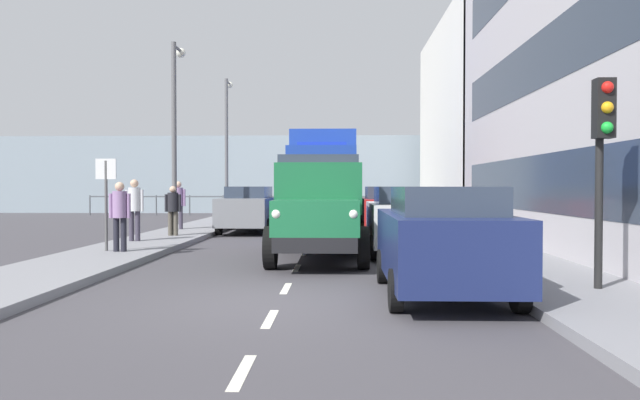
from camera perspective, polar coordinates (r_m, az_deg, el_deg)
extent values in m
plane|color=#423F44|center=(18.85, -0.92, -3.97)|extent=(80.00, 80.00, 0.00)
cube|color=gray|center=(19.19, 13.01, -3.69)|extent=(2.30, 35.52, 0.15)
cube|color=gray|center=(19.62, -14.53, -3.59)|extent=(2.30, 35.52, 0.15)
cube|color=silver|center=(5.92, -7.26, -15.61)|extent=(0.12, 1.10, 0.01)
cube|color=silver|center=(8.10, -4.68, -10.99)|extent=(0.12, 1.10, 0.01)
cube|color=silver|center=(10.41, -3.19, -8.23)|extent=(0.12, 1.10, 0.01)
cube|color=silver|center=(12.96, -2.18, -6.35)|extent=(0.12, 1.10, 0.01)
cube|color=silver|center=(15.79, -1.45, -4.98)|extent=(0.12, 1.10, 0.01)
cube|color=silver|center=(18.06, -1.04, -4.19)|extent=(0.12, 1.10, 0.01)
cube|color=silver|center=(21.03, -0.63, -3.42)|extent=(0.12, 1.10, 0.01)
cube|color=silver|center=(23.95, -0.33, -2.84)|extent=(0.12, 1.10, 0.01)
cube|color=silver|center=(26.15, -0.15, -2.49)|extent=(0.12, 1.10, 0.01)
cube|color=silver|center=(28.83, 0.04, -2.14)|extent=(0.12, 1.10, 0.01)
cube|color=silver|center=(31.61, 0.20, -1.84)|extent=(0.12, 1.10, 0.01)
cube|color=silver|center=(34.44, 0.33, -1.59)|extent=(0.12, 1.10, 0.01)
cube|color=#2D3847|center=(14.05, 22.24, 1.49)|extent=(0.08, 18.83, 1.40)
cube|color=#2D3847|center=(14.38, 22.34, 13.54)|extent=(0.08, 18.83, 1.40)
cube|color=silver|center=(31.92, 18.54, 6.88)|extent=(8.49, 13.11, 9.76)
cube|color=#84939E|center=(39.53, 0.53, 2.40)|extent=(80.00, 0.80, 5.00)
cylinder|color=#4C5156|center=(38.25, 21.86, -0.50)|extent=(0.08, 0.08, 1.20)
cylinder|color=#4C5156|center=(37.61, 19.00, -0.51)|extent=(0.08, 0.08, 1.20)
cylinder|color=#4C5156|center=(37.07, 16.04, -0.51)|extent=(0.08, 0.08, 1.20)
cylinder|color=#4C5156|center=(36.63, 13.01, -0.52)|extent=(0.08, 0.08, 1.20)
cylinder|color=#4C5156|center=(36.29, 9.91, -0.52)|extent=(0.08, 0.08, 1.20)
cylinder|color=#4C5156|center=(36.07, 6.76, -0.52)|extent=(0.08, 0.08, 1.20)
cylinder|color=#4C5156|center=(35.95, 3.58, -0.52)|extent=(0.08, 0.08, 1.20)
cylinder|color=#4C5156|center=(35.94, 0.40, -0.52)|extent=(0.08, 0.08, 1.20)
cylinder|color=#4C5156|center=(36.05, -2.78, -0.51)|extent=(0.08, 0.08, 1.20)
cylinder|color=#4C5156|center=(36.26, -5.94, -0.51)|extent=(0.08, 0.08, 1.20)
cylinder|color=#4C5156|center=(36.59, -9.04, -0.50)|extent=(0.08, 0.08, 1.20)
cylinder|color=#4C5156|center=(37.02, -12.08, -0.49)|extent=(0.08, 0.08, 1.20)
cylinder|color=#4C5156|center=(37.55, -15.05, -0.48)|extent=(0.08, 0.08, 1.20)
cylinder|color=#4C5156|center=(38.18, -17.92, -0.47)|extent=(0.08, 0.08, 1.20)
cylinder|color=#4C5156|center=(38.90, -20.69, -0.46)|extent=(0.08, 0.08, 1.20)
cube|color=#4C5156|center=(35.93, 0.40, 0.31)|extent=(28.00, 0.08, 0.08)
cube|color=black|center=(14.36, -0.05, -3.21)|extent=(1.64, 5.60, 0.30)
cube|color=#196038|center=(12.49, -0.33, -1.59)|extent=(1.72, 1.90, 0.70)
cube|color=silver|center=(11.60, -0.50, -1.95)|extent=(1.16, 0.08, 0.56)
sphere|color=white|center=(11.58, 3.14, -1.32)|extent=(0.20, 0.20, 0.20)
sphere|color=white|center=(11.64, -4.11, -1.30)|extent=(0.20, 0.20, 0.20)
cube|color=#196038|center=(13.98, -0.10, 1.08)|extent=(1.93, 1.34, 1.15)
cube|color=#2D3847|center=(13.99, -0.10, 3.02)|extent=(1.78, 1.23, 0.56)
cube|color=#2D2319|center=(15.69, 0.11, -1.99)|extent=(2.10, 2.80, 0.16)
cube|color=black|center=(15.67, 3.80, -0.82)|extent=(0.08, 2.80, 0.56)
cube|color=black|center=(15.74, -3.56, -0.81)|extent=(0.08, 2.80, 0.56)
cylinder|color=black|center=(12.70, 4.07, -4.48)|extent=(0.24, 0.90, 0.90)
cylinder|color=black|center=(12.78, -4.65, -4.45)|extent=(0.24, 0.90, 0.90)
cylinder|color=black|center=(15.91, 3.62, -3.32)|extent=(0.24, 0.90, 0.90)
cylinder|color=black|center=(15.97, -3.34, -3.30)|extent=(0.24, 0.90, 0.90)
cube|color=#193899|center=(21.66, 0.17, 1.53)|extent=(2.40, 2.21, 2.60)
cube|color=#2D3847|center=(21.67, 0.17, 3.04)|extent=(2.20, 2.04, 0.80)
cube|color=#1933B2|center=(21.71, 0.17, 5.23)|extent=(1.75, 0.20, 0.16)
cube|color=#193899|center=(25.66, 0.43, 2.72)|extent=(2.50, 5.95, 3.00)
cube|color=black|center=(24.74, 0.38, -1.10)|extent=(2.00, 8.08, 0.36)
cylinder|color=black|center=(21.78, 3.21, -1.89)|extent=(0.28, 1.04, 1.04)
cylinder|color=black|center=(21.84, -2.84, -1.88)|extent=(0.28, 1.04, 1.04)
cylinder|color=black|center=(25.39, 3.01, -1.44)|extent=(0.28, 1.04, 1.04)
cylinder|color=black|center=(25.44, -2.18, -1.44)|extent=(0.28, 1.04, 1.04)
cylinder|color=black|center=(27.51, 2.92, -1.23)|extent=(0.28, 1.04, 1.04)
cylinder|color=black|center=(27.56, -1.87, -1.23)|extent=(0.28, 1.04, 1.04)
cube|color=navy|center=(9.78, 11.35, -4.17)|extent=(1.77, 4.08, 1.00)
cube|color=#2D3847|center=(9.54, 11.56, -0.03)|extent=(1.45, 2.24, 0.42)
cylinder|color=black|center=(10.99, 5.87, -6.17)|extent=(0.18, 0.60, 0.60)
cylinder|color=black|center=(11.23, 14.53, -6.04)|extent=(0.18, 0.60, 0.60)
cylinder|color=black|center=(8.49, 7.09, -8.38)|extent=(0.18, 0.60, 0.60)
cylinder|color=black|center=(8.81, 18.18, -8.09)|extent=(0.18, 0.60, 0.60)
cube|color=white|center=(15.54, 7.79, -2.14)|extent=(1.70, 3.93, 1.00)
cube|color=#2D3847|center=(15.32, 7.88, 0.47)|extent=(1.39, 2.16, 0.42)
cylinder|color=black|center=(16.73, 4.60, -3.61)|extent=(0.18, 0.60, 0.60)
cylinder|color=black|center=(16.88, 10.08, -3.58)|extent=(0.18, 0.60, 0.60)
cylinder|color=black|center=(14.30, 5.07, -4.44)|extent=(0.18, 0.60, 0.60)
cylinder|color=black|center=(14.48, 11.47, -4.39)|extent=(0.18, 0.60, 0.60)
cube|color=#B21E1E|center=(21.43, 6.15, -1.20)|extent=(1.66, 3.94, 1.00)
cube|color=#2D3847|center=(21.21, 6.19, 0.69)|extent=(1.37, 2.17, 0.42)
cylinder|color=black|center=(22.63, 3.91, -2.33)|extent=(0.18, 0.60, 0.60)
cylinder|color=black|center=(22.74, 7.90, -2.33)|extent=(0.18, 0.60, 0.60)
cylinder|color=black|center=(20.19, 4.17, -2.77)|extent=(0.18, 0.60, 0.60)
cylinder|color=black|center=(20.32, 8.63, -2.76)|extent=(0.18, 0.60, 0.60)
cube|color=slate|center=(23.09, -6.67, -1.03)|extent=(1.78, 4.67, 1.00)
cube|color=#2D3847|center=(23.27, -6.61, 0.74)|extent=(1.46, 2.57, 0.42)
cylinder|color=black|center=(21.57, -5.02, -2.51)|extent=(0.18, 0.60, 0.60)
cylinder|color=black|center=(21.84, -9.42, -2.48)|extent=(0.18, 0.60, 0.60)
cylinder|color=black|center=(24.44, -4.21, -2.07)|extent=(0.18, 0.60, 0.60)
cylinder|color=black|center=(24.67, -8.11, -2.04)|extent=(0.18, 0.60, 0.60)
cylinder|color=black|center=(15.49, -17.86, -3.10)|extent=(0.14, 0.14, 0.82)
cylinder|color=black|center=(15.55, -18.49, -3.09)|extent=(0.14, 0.14, 0.82)
cylinder|color=gray|center=(15.49, -18.19, -0.40)|extent=(0.34, 0.34, 0.65)
cylinder|color=gray|center=(15.41, -17.42, -0.52)|extent=(0.09, 0.09, 0.59)
cylinder|color=gray|center=(15.56, -18.95, -0.52)|extent=(0.09, 0.09, 0.59)
sphere|color=tan|center=(15.48, -18.20, 1.20)|extent=(0.22, 0.22, 0.22)
cylinder|color=#383342|center=(18.36, -16.66, -2.35)|extent=(0.14, 0.14, 0.86)
cylinder|color=#383342|center=(18.41, -17.19, -2.34)|extent=(0.14, 0.14, 0.86)
cylinder|color=silver|center=(18.35, -16.94, 0.06)|extent=(0.34, 0.34, 0.68)
cylinder|color=silver|center=(18.28, -16.28, -0.05)|extent=(0.09, 0.09, 0.63)
cylinder|color=silver|center=(18.43, -17.58, -0.04)|extent=(0.09, 0.09, 0.63)
sphere|color=tan|center=(18.35, -16.95, 1.49)|extent=(0.23, 0.23, 0.23)
cylinder|color=#4C473D|center=(20.08, -13.32, -2.15)|extent=(0.14, 0.14, 0.77)
cylinder|color=#4C473D|center=(20.13, -13.81, -2.15)|extent=(0.14, 0.14, 0.77)
cylinder|color=black|center=(20.08, -13.57, -0.19)|extent=(0.34, 0.34, 0.61)
cylinder|color=black|center=(20.02, -12.97, -0.28)|extent=(0.09, 0.09, 0.56)
cylinder|color=black|center=(20.14, -14.18, -0.28)|extent=(0.09, 0.09, 0.56)
sphere|color=tan|center=(20.07, -13.58, 0.98)|extent=(0.21, 0.21, 0.21)
cylinder|color=#383342|center=(23.08, -12.86, -1.60)|extent=(0.14, 0.14, 0.85)
cylinder|color=#383342|center=(23.13, -13.29, -1.60)|extent=(0.14, 0.14, 0.85)
cylinder|color=gray|center=(23.08, -13.09, 0.30)|extent=(0.34, 0.34, 0.68)
cylinder|color=gray|center=(23.03, -12.56, 0.21)|extent=(0.09, 0.09, 0.62)
cylinder|color=gray|center=(23.14, -13.61, 0.21)|extent=(0.09, 0.09, 0.62)
sphere|color=tan|center=(23.08, -13.09, 1.42)|extent=(0.23, 0.23, 0.23)
cylinder|color=black|center=(10.31, 24.61, 1.31)|extent=(0.12, 0.12, 3.20)
cube|color=black|center=(10.25, 24.97, 7.75)|extent=(0.28, 0.24, 0.90)
sphere|color=red|center=(10.18, 25.26, 9.50)|extent=(0.18, 0.18, 0.18)
sphere|color=orange|center=(10.14, 25.24, 7.82)|extent=(0.18, 0.18, 0.18)
sphere|color=green|center=(10.11, 25.22, 6.13)|extent=(0.18, 0.18, 0.18)
cylinder|color=#59595B|center=(20.24, -13.47, 5.56)|extent=(0.16, 0.16, 6.20)
cylinder|color=#59595B|center=(21.10, -13.18, 13.62)|extent=(0.10, 0.90, 0.10)
sphere|color=silver|center=(21.52, -12.86, 13.25)|extent=(0.32, 0.32, 0.32)
cylinder|color=#59595B|center=(29.41, -8.72, 4.71)|extent=(0.16, 0.16, 6.69)
cylinder|color=#59595B|center=(30.22, -8.59, 10.81)|extent=(0.10, 0.90, 0.10)
sphere|color=silver|center=(30.64, -8.43, 10.58)|extent=(0.32, 0.32, 0.32)
cylinder|color=#4C4C4C|center=(15.75, -19.34, -0.52)|extent=(0.07, 0.07, 2.20)
cube|color=silver|center=(15.75, -19.36, 2.76)|extent=(0.50, 0.04, 0.50)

